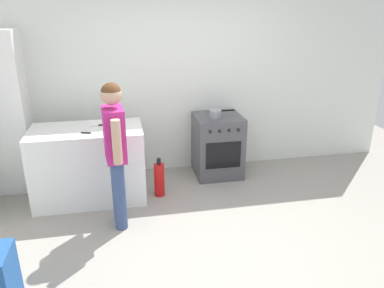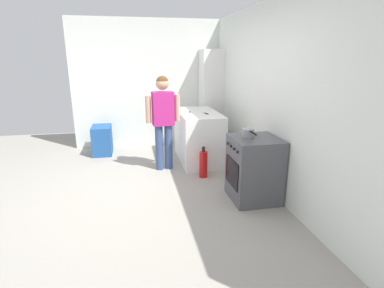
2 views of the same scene
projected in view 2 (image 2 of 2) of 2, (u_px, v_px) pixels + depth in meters
name	position (u px, v px, depth m)	size (l,w,h in m)	color
ground_plane	(134.00, 197.00, 4.11)	(8.00, 8.00, 0.00)	gray
back_wall	(273.00, 99.00, 4.11)	(6.00, 0.10, 2.60)	silver
side_wall_left	(148.00, 84.00, 6.27)	(0.10, 3.10, 2.60)	silver
counter_unit	(198.00, 136.00, 5.48)	(1.30, 0.70, 0.90)	white
oven_left	(254.00, 169.00, 3.96)	(0.62, 0.62, 0.85)	#4C4C51
pot	(248.00, 133.00, 3.86)	(0.34, 0.16, 0.11)	gray
knife_paring	(206.00, 113.00, 5.21)	(0.21, 0.07, 0.01)	silver
knife_bread	(189.00, 113.00, 5.20)	(0.34, 0.13, 0.01)	silver
person	(163.00, 116.00, 4.90)	(0.23, 0.57, 1.56)	#384C7A
fire_extinguisher	(203.00, 164.00, 4.74)	(0.13, 0.13, 0.50)	red
recycling_crate_lower	(103.00, 147.00, 5.91)	(0.52, 0.36, 0.28)	#235193
recycling_crate_upper	(102.00, 133.00, 5.83)	(0.52, 0.36, 0.28)	#235193
larder_cabinet	(211.00, 99.00, 6.31)	(0.48, 0.44, 2.00)	white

